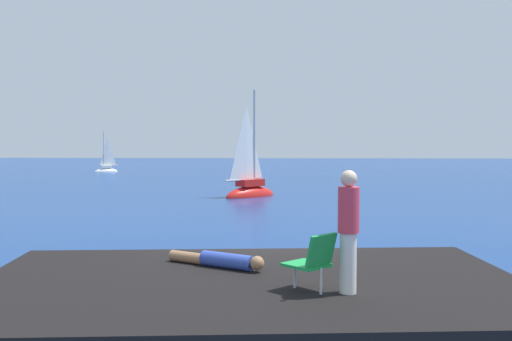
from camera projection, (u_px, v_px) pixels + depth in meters
ground_plane at (266, 288)px, 11.98m from camera, size 160.00×160.00×0.00m
shore_ledge at (251, 315)px, 8.42m from camera, size 8.23×5.39×1.03m
boulder_seaward at (286, 306)px, 10.66m from camera, size 1.88×1.56×1.12m
boulder_inland at (280, 298)px, 11.21m from camera, size 1.10×1.02×0.72m
sailboat_near at (250, 190)px, 30.79m from camera, size 3.07×3.10×6.19m
sailboat_far at (106, 170)px, 53.41m from camera, size 2.19×1.80×4.08m
person_sunbather at (220, 260)px, 9.19m from camera, size 1.60×0.98×0.25m
person_standing at (348, 228)px, 7.62m from camera, size 0.28×0.28×1.62m
beach_chair at (313, 259)px, 7.67m from camera, size 0.76×0.76×0.80m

